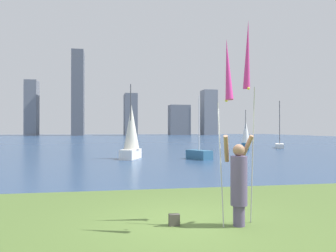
# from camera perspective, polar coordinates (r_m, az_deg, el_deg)

# --- Properties ---
(ground) EXTENTS (120.00, 138.00, 0.12)m
(ground) POSITION_cam_1_polar(r_m,az_deg,el_deg) (58.67, -8.84, -2.50)
(ground) COLOR #4C662D
(person) EXTENTS (0.71, 0.52, 1.93)m
(person) POSITION_cam_1_polar(r_m,az_deg,el_deg) (7.73, 11.34, -8.70)
(person) COLOR #594C72
(person) RESTS_ON ground
(kite_flag_left) EXTENTS (0.16, 0.80, 3.90)m
(kite_flag_left) POSITION_cam_1_polar(r_m,az_deg,el_deg) (7.31, 9.59, 8.35)
(kite_flag_left) COLOR #B2B2B7
(kite_flag_left) RESTS_ON ground
(kite_flag_right) EXTENTS (0.16, 0.52, 4.50)m
(kite_flag_right) POSITION_cam_1_polar(r_m,az_deg,el_deg) (8.28, 12.72, 10.53)
(kite_flag_right) COLOR #B2B2B7
(kite_flag_right) RESTS_ON ground
(bag) EXTENTS (0.22, 0.13, 0.25)m
(bag) POSITION_cam_1_polar(r_m,az_deg,el_deg) (7.76, 1.00, -14.90)
(bag) COLOR #4C4742
(bag) RESTS_ON ground
(sailboat_0) EXTENTS (1.37, 1.81, 3.92)m
(sailboat_0) POSITION_cam_1_polar(r_m,az_deg,el_deg) (35.87, 12.43, -1.63)
(sailboat_0) COLOR #2D6084
(sailboat_0) RESTS_ON ground
(sailboat_1) EXTENTS (1.54, 2.06, 4.25)m
(sailboat_1) POSITION_cam_1_polar(r_m,az_deg,el_deg) (23.91, 5.04, -4.58)
(sailboat_1) COLOR #2D6084
(sailboat_1) RESTS_ON ground
(sailboat_5) EXTENTS (1.68, 2.33, 5.10)m
(sailboat_5) POSITION_cam_1_polar(r_m,az_deg,el_deg) (24.28, -5.95, -1.29)
(sailboat_5) COLOR white
(sailboat_5) RESTS_ON ground
(sailboat_7) EXTENTS (1.88, 2.67, 5.02)m
(sailboat_7) POSITION_cam_1_polar(r_m,az_deg,el_deg) (39.43, 17.56, -2.97)
(sailboat_7) COLOR silver
(sailboat_7) RESTS_ON ground
(skyline_tower_1) EXTENTS (3.53, 5.73, 16.50)m
(skyline_tower_1) POSITION_cam_1_polar(r_m,az_deg,el_deg) (113.78, -21.12, 2.72)
(skyline_tower_1) COLOR slate
(skyline_tower_1) RESTS_ON ground
(skyline_tower_2) EXTENTS (3.51, 7.53, 25.46)m
(skyline_tower_2) POSITION_cam_1_polar(r_m,az_deg,el_deg) (110.64, -14.30, 5.12)
(skyline_tower_2) COLOR #565B66
(skyline_tower_2) RESTS_ON ground
(skyline_tower_3) EXTENTS (3.75, 7.87, 12.70)m
(skyline_tower_3) POSITION_cam_1_polar(r_m,az_deg,el_deg) (109.41, -6.08, 1.82)
(skyline_tower_3) COLOR slate
(skyline_tower_3) RESTS_ON ground
(skyline_tower_4) EXTENTS (6.65, 4.75, 9.74)m
(skyline_tower_4) POSITION_cam_1_polar(r_m,az_deg,el_deg) (115.54, 1.81, 0.97)
(skyline_tower_4) COLOR slate
(skyline_tower_4) RESTS_ON ground
(skyline_tower_5) EXTENTS (4.56, 5.15, 14.73)m
(skyline_tower_5) POSITION_cam_1_polar(r_m,az_deg,el_deg) (117.41, 6.61, 2.17)
(skyline_tower_5) COLOR gray
(skyline_tower_5) RESTS_ON ground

